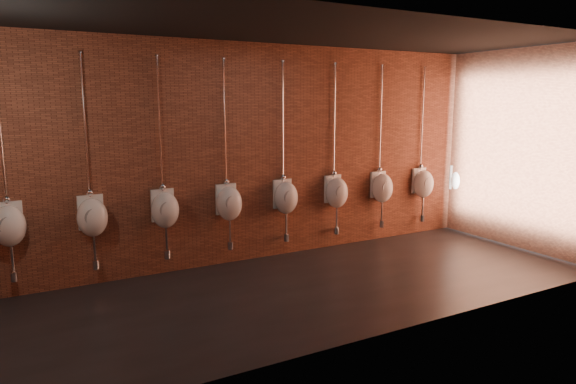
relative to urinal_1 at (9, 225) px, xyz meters
name	(u,v)px	position (x,y,z in m)	size (l,w,h in m)	color
ground	(291,292)	(3.04, -1.37, -0.94)	(8.50, 8.50, 0.00)	black
room_shell	(291,131)	(3.04, -1.37, 1.08)	(8.54, 3.04, 3.22)	black
urinal_1	(9,225)	(0.00, 0.00, 0.00)	(0.40, 0.36, 2.72)	white
urinal_2	(92,216)	(0.93, 0.00, 0.00)	(0.40, 0.36, 2.72)	white
urinal_3	(165,209)	(1.86, 0.00, 0.00)	(0.40, 0.36, 2.72)	white
urinal_4	(229,202)	(2.79, 0.00, 0.00)	(0.40, 0.36, 2.72)	white
urinal_5	(286,197)	(3.71, 0.00, 0.00)	(0.40, 0.36, 2.72)	white
urinal_6	(336,192)	(4.64, 0.00, 0.00)	(0.40, 0.36, 2.72)	white
urinal_7	(382,187)	(5.57, 0.00, 0.00)	(0.40, 0.36, 2.72)	white
urinal_8	(423,183)	(6.50, 0.00, 0.00)	(0.40, 0.36, 2.72)	white
urinal_9	(460,179)	(7.43, 0.00, 0.00)	(0.40, 0.36, 2.72)	white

